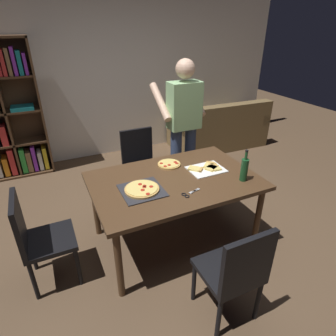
% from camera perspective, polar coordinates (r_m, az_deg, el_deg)
% --- Properties ---
extents(ground_plane, '(12.00, 12.00, 0.00)m').
position_cam_1_polar(ground_plane, '(3.19, 1.17, -14.02)').
color(ground_plane, brown).
extents(back_wall, '(6.40, 0.10, 2.80)m').
position_cam_1_polar(back_wall, '(4.91, -12.84, 18.51)').
color(back_wall, silver).
rests_on(back_wall, ground_plane).
extents(dining_table, '(1.59, 1.05, 0.75)m').
position_cam_1_polar(dining_table, '(2.78, 1.31, -3.48)').
color(dining_table, '#4C331E').
rests_on(dining_table, ground_plane).
extents(chair_near_camera, '(0.42, 0.42, 0.90)m').
position_cam_1_polar(chair_near_camera, '(2.23, 13.46, -19.41)').
color(chair_near_camera, black).
rests_on(chair_near_camera, ground_plane).
extents(chair_far_side, '(0.42, 0.42, 0.90)m').
position_cam_1_polar(chair_far_side, '(3.69, -5.65, 1.62)').
color(chair_far_side, black).
rests_on(chair_far_side, ground_plane).
extents(chair_left_end, '(0.42, 0.42, 0.90)m').
position_cam_1_polar(chair_left_end, '(2.68, -24.84, -12.25)').
color(chair_left_end, black).
rests_on(chair_left_end, ground_plane).
extents(couch, '(1.73, 0.90, 0.85)m').
position_cam_1_polar(couch, '(5.39, 10.19, 7.45)').
color(couch, brown).
rests_on(couch, ground_plane).
extents(person_serving_pizza, '(0.55, 0.54, 1.75)m').
position_cam_1_polar(person_serving_pizza, '(3.50, 3.08, 8.90)').
color(person_serving_pizza, '#38476B').
rests_on(person_serving_pizza, ground_plane).
extents(pepperoni_pizza_on_tray, '(0.37, 0.37, 0.04)m').
position_cam_1_polar(pepperoni_pizza_on_tray, '(2.57, -5.26, -4.32)').
color(pepperoni_pizza_on_tray, '#2D2D33').
rests_on(pepperoni_pizza_on_tray, dining_table).
extents(pizza_slices_on_towel, '(0.37, 0.28, 0.03)m').
position_cam_1_polar(pizza_slices_on_towel, '(2.95, 7.88, -0.01)').
color(pizza_slices_on_towel, white).
rests_on(pizza_slices_on_towel, dining_table).
extents(wine_bottle, '(0.07, 0.07, 0.32)m').
position_cam_1_polar(wine_bottle, '(2.77, 15.09, -0.21)').
color(wine_bottle, '#194723').
rests_on(wine_bottle, dining_table).
extents(kitchen_scissors, '(0.20, 0.10, 0.01)m').
position_cam_1_polar(kitchen_scissors, '(2.52, 4.19, -5.16)').
color(kitchen_scissors, silver).
rests_on(kitchen_scissors, dining_table).
extents(second_pizza_plain, '(0.24, 0.24, 0.03)m').
position_cam_1_polar(second_pizza_plain, '(3.01, 0.23, 0.79)').
color(second_pizza_plain, tan).
rests_on(second_pizza_plain, dining_table).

